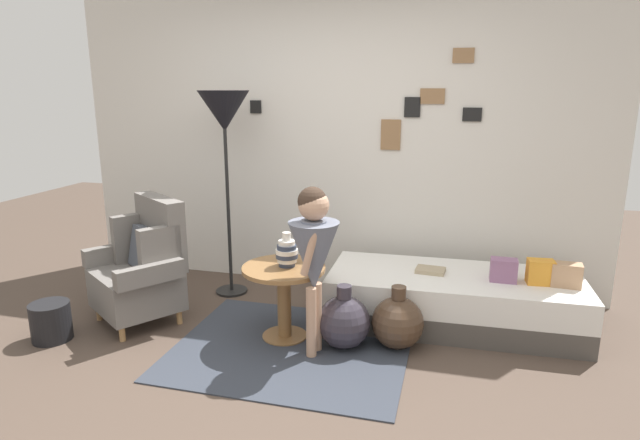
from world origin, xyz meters
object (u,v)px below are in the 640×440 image
object	(u,v)px
daybed	(453,299)
person_child	(314,249)
book_on_daybed	(430,270)
demijohn_near	(344,322)
magazine_basket	(51,321)
vase_striped	(287,252)
floor_lamp	(224,118)
armchair	(144,267)
demijohn_far	(398,322)
side_table	(284,287)

from	to	relation	value
daybed	person_child	size ratio (longest dim) A/B	1.64
book_on_daybed	demijohn_near	world-z (taller)	demijohn_near
demijohn_near	magazine_basket	distance (m)	2.13
vase_striped	book_on_daybed	bearing A→B (deg)	29.69
vase_striped	person_child	size ratio (longest dim) A/B	0.21
vase_striped	magazine_basket	size ratio (longest dim) A/B	0.89
floor_lamp	demijohn_near	size ratio (longest dim) A/B	3.84
armchair	floor_lamp	size ratio (longest dim) A/B	0.55
floor_lamp	demijohn_far	bearing A→B (deg)	-23.07
armchair	side_table	world-z (taller)	armchair
armchair	book_on_daybed	distance (m)	2.23
daybed	side_table	xyz separation A→B (m)	(-1.19, -0.56, 0.20)
person_child	demijohn_far	size ratio (longest dim) A/B	2.58
person_child	armchair	bearing A→B (deg)	171.95
magazine_basket	person_child	bearing A→B (deg)	8.46
vase_striped	demijohn_far	size ratio (longest dim) A/B	0.55
daybed	vase_striped	size ratio (longest dim) A/B	7.71
armchair	person_child	world-z (taller)	person_child
demijohn_near	magazine_basket	bearing A→B (deg)	-168.25
daybed	magazine_basket	size ratio (longest dim) A/B	6.85
demijohn_far	daybed	bearing A→B (deg)	53.48
magazine_basket	book_on_daybed	bearing A→B (deg)	21.60
person_child	magazine_basket	xyz separation A→B (m)	(-1.91, -0.28, -0.61)
floor_lamp	magazine_basket	xyz separation A→B (m)	(-0.88, -1.19, -1.41)
daybed	person_child	xyz separation A→B (m)	(-0.91, -0.74, 0.55)
floor_lamp	demijohn_near	world-z (taller)	floor_lamp
book_on_daybed	demijohn_near	size ratio (longest dim) A/B	0.48
magazine_basket	armchair	bearing A→B (deg)	45.50
book_on_daybed	demijohn_near	distance (m)	0.85
side_table	book_on_daybed	bearing A→B (deg)	30.06
vase_striped	magazine_basket	distance (m)	1.80
demijohn_near	book_on_daybed	bearing A→B (deg)	47.89
armchair	daybed	size ratio (longest dim) A/B	0.51
floor_lamp	armchair	bearing A→B (deg)	-119.80
armchair	demijohn_near	xyz separation A→B (m)	(1.61, -0.05, -0.25)
armchair	magazine_basket	world-z (taller)	armchair
demijohn_near	demijohn_far	bearing A→B (deg)	14.38
person_child	magazine_basket	size ratio (longest dim) A/B	4.19
demijohn_near	demijohn_far	xyz separation A→B (m)	(0.37, 0.09, -0.00)
demijohn_far	magazine_basket	world-z (taller)	demijohn_far
armchair	daybed	distance (m)	2.42
demijohn_far	armchair	bearing A→B (deg)	-178.80
floor_lamp	demijohn_far	distance (m)	2.18
armchair	demijohn_near	bearing A→B (deg)	-1.87
vase_striped	magazine_basket	bearing A→B (deg)	-163.71
book_on_daybed	person_child	bearing A→B (deg)	-133.77
vase_striped	book_on_daybed	xyz separation A→B (m)	(0.98, 0.56, -0.24)
book_on_daybed	vase_striped	bearing A→B (deg)	-150.31
floor_lamp	demijohn_near	xyz separation A→B (m)	(1.20, -0.76, -1.35)
daybed	magazine_basket	world-z (taller)	daybed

